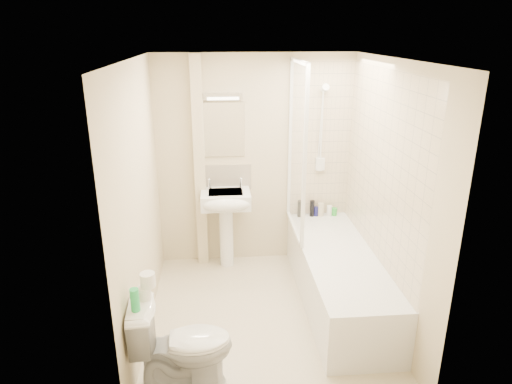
{
  "coord_description": "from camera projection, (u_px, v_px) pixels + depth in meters",
  "views": [
    {
      "loc": [
        -0.41,
        -3.73,
        2.62
      ],
      "look_at": [
        -0.07,
        0.2,
        1.21
      ],
      "focal_mm": 32.0,
      "sensor_mm": 36.0,
      "label": 1
    }
  ],
  "objects": [
    {
      "name": "shower_screen",
      "position": [
        297.0,
        150.0,
        4.71
      ],
      "size": [
        0.04,
        0.92,
        1.8
      ],
      "color": "white",
      "rests_on": "bathtub"
    },
    {
      "name": "splashback",
      "position": [
        225.0,
        177.0,
        5.2
      ],
      "size": [
        0.6,
        0.02,
        0.3
      ],
      "primitive_type": "cube",
      "color": "beige",
      "rests_on": "wall_back"
    },
    {
      "name": "bottle_black_a",
      "position": [
        300.0,
        209.0,
        5.33
      ],
      "size": [
        0.06,
        0.06,
        0.2
      ],
      "primitive_type": "cylinder",
      "color": "black",
      "rests_on": "bathtub"
    },
    {
      "name": "toilet",
      "position": [
        183.0,
        345.0,
        3.43
      ],
      "size": [
        0.5,
        0.79,
        0.76
      ],
      "primitive_type": "imported",
      "rotation": [
        0.0,
        0.0,
        1.63
      ],
      "color": "white",
      "rests_on": "ground"
    },
    {
      "name": "bottle_cream",
      "position": [
        321.0,
        210.0,
        5.35
      ],
      "size": [
        0.07,
        0.07,
        0.15
      ],
      "primitive_type": "cylinder",
      "color": "beige",
      "rests_on": "bathtub"
    },
    {
      "name": "bottle_green",
      "position": [
        334.0,
        212.0,
        5.38
      ],
      "size": [
        0.06,
        0.06,
        0.09
      ],
      "primitive_type": "cylinder",
      "color": "green",
      "rests_on": "bathtub"
    },
    {
      "name": "pedestal_sink",
      "position": [
        226.0,
        208.0,
        5.09
      ],
      "size": [
        0.55,
        0.5,
        1.05
      ],
      "color": "white",
      "rests_on": "ground"
    },
    {
      "name": "bottle_black_b",
      "position": [
        312.0,
        208.0,
        5.34
      ],
      "size": [
        0.05,
        0.05,
        0.19
      ],
      "primitive_type": "cylinder",
      "color": "black",
      "rests_on": "bathtub"
    },
    {
      "name": "strip_light",
      "position": [
        223.0,
        96.0,
        4.87
      ],
      "size": [
        0.42,
        0.07,
        0.07
      ],
      "primitive_type": "cube",
      "color": "silver",
      "rests_on": "wall_back"
    },
    {
      "name": "shower_fixture",
      "position": [
        322.0,
        132.0,
        5.08
      ],
      "size": [
        0.1,
        0.16,
        0.99
      ],
      "color": "white",
      "rests_on": "wall_back"
    },
    {
      "name": "wall_left",
      "position": [
        139.0,
        205.0,
        3.92
      ],
      "size": [
        0.02,
        2.5,
        2.4
      ],
      "primitive_type": "cube",
      "color": "beige",
      "rests_on": "ground"
    },
    {
      "name": "toilet_roll_upper",
      "position": [
        148.0,
        280.0,
        3.31
      ],
      "size": [
        0.11,
        0.11,
        0.11
      ],
      "primitive_type": "cylinder",
      "color": "white",
      "rests_on": "toilet_roll_lower"
    },
    {
      "name": "bathtub",
      "position": [
        338.0,
        276.0,
        4.56
      ],
      "size": [
        0.7,
        2.1,
        0.55
      ],
      "color": "white",
      "rests_on": "ground"
    },
    {
      "name": "bottle_white_a",
      "position": [
        302.0,
        211.0,
        5.34
      ],
      "size": [
        0.06,
        0.06,
        0.14
      ],
      "primitive_type": "cylinder",
      "color": "white",
      "rests_on": "bathtub"
    },
    {
      "name": "toilet_roll_lower",
      "position": [
        144.0,
        293.0,
        3.33
      ],
      "size": [
        0.1,
        0.1,
        0.09
      ],
      "primitive_type": "cylinder",
      "color": "white",
      "rests_on": "toilet"
    },
    {
      "name": "tile_back",
      "position": [
        321.0,
        142.0,
        5.16
      ],
      "size": [
        0.7,
        0.01,
        1.75
      ],
      "primitive_type": "cube",
      "color": "beige",
      "rests_on": "wall_back"
    },
    {
      "name": "tile_right",
      "position": [
        381.0,
        167.0,
        4.21
      ],
      "size": [
        0.01,
        2.1,
        1.75
      ],
      "primitive_type": "cube",
      "color": "beige",
      "rests_on": "wall_right"
    },
    {
      "name": "floor",
      "position": [
        265.0,
        317.0,
        4.41
      ],
      "size": [
        2.5,
        2.5,
        0.0
      ],
      "primitive_type": "plane",
      "color": "beige",
      "rests_on": "ground"
    },
    {
      "name": "pipe_boxing",
      "position": [
        200.0,
        165.0,
        5.08
      ],
      "size": [
        0.12,
        0.12,
        2.4
      ],
      "primitive_type": "cube",
      "color": "beige",
      "rests_on": "ground"
    },
    {
      "name": "wall_right",
      "position": [
        388.0,
        197.0,
        4.1
      ],
      "size": [
        0.02,
        2.5,
        2.4
      ],
      "primitive_type": "cube",
      "color": "beige",
      "rests_on": "ground"
    },
    {
      "name": "wall_back",
      "position": [
        255.0,
        162.0,
        5.18
      ],
      "size": [
        2.2,
        0.02,
        2.4
      ],
      "primitive_type": "cube",
      "color": "beige",
      "rests_on": "ground"
    },
    {
      "name": "bottle_blue",
      "position": [
        316.0,
        211.0,
        5.36
      ],
      "size": [
        0.05,
        0.05,
        0.11
      ],
      "primitive_type": "cylinder",
      "color": "navy",
      "rests_on": "bathtub"
    },
    {
      "name": "ceiling",
      "position": [
        267.0,
        59.0,
        3.61
      ],
      "size": [
        2.2,
        2.5,
        0.02
      ],
      "primitive_type": "cube",
      "color": "white",
      "rests_on": "wall_back"
    },
    {
      "name": "green_bottle",
      "position": [
        135.0,
        300.0,
        3.17
      ],
      "size": [
        0.06,
        0.06,
        0.17
      ],
      "primitive_type": "cylinder",
      "color": "green",
      "rests_on": "toilet"
    },
    {
      "name": "mirror",
      "position": [
        224.0,
        130.0,
        5.02
      ],
      "size": [
        0.46,
        0.01,
        0.6
      ],
      "primitive_type": "cube",
      "color": "white",
      "rests_on": "wall_back"
    },
    {
      "name": "bottle_white_b",
      "position": [
        329.0,
        211.0,
        5.37
      ],
      "size": [
        0.06,
        0.06,
        0.12
      ],
      "primitive_type": "cylinder",
      "color": "white",
      "rests_on": "bathtub"
    }
  ]
}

